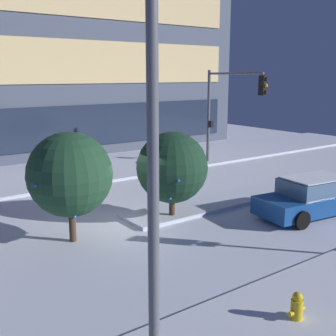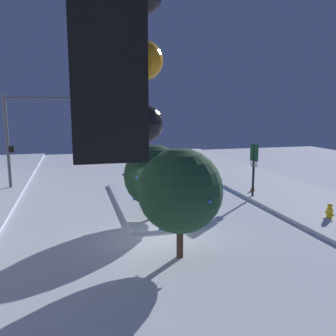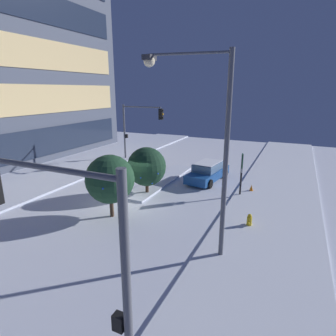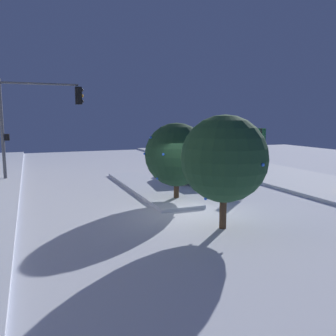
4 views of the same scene
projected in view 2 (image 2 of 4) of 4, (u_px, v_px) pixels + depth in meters
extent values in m
plane|color=silver|center=(160.00, 239.00, 12.94)|extent=(52.00, 52.00, 0.00)
cube|color=silver|center=(135.00, 202.00, 17.76)|extent=(9.00, 1.80, 0.14)
cube|color=#19478C|center=(186.00, 183.00, 20.15)|extent=(4.86, 2.35, 0.66)
cube|color=slate|center=(186.00, 172.00, 20.05)|extent=(2.71, 1.91, 0.60)
cube|color=white|center=(186.00, 167.00, 19.99)|extent=(2.51, 1.78, 0.04)
sphere|color=#F9E5B2|center=(170.00, 176.00, 22.38)|extent=(0.16, 0.16, 0.16)
sphere|color=#F9E5B2|center=(188.00, 175.00, 22.54)|extent=(0.16, 0.16, 0.16)
cylinder|color=black|center=(167.00, 181.00, 21.57)|extent=(0.68, 0.30, 0.66)
cylinder|color=black|center=(195.00, 180.00, 21.81)|extent=(0.68, 0.30, 0.66)
cylinder|color=black|center=(175.00, 193.00, 18.56)|extent=(0.68, 0.30, 0.66)
cylinder|color=black|center=(208.00, 192.00, 18.80)|extent=(0.68, 0.30, 0.66)
cylinder|color=#565960|center=(7.00, 143.00, 20.37)|extent=(0.18, 0.18, 5.52)
cylinder|color=#565960|center=(42.00, 98.00, 20.47)|extent=(0.12, 4.11, 0.12)
cube|color=black|center=(79.00, 109.00, 21.10)|extent=(0.32, 0.36, 1.00)
sphere|color=black|center=(82.00, 103.00, 21.10)|extent=(0.20, 0.20, 0.20)
sphere|color=orange|center=(83.00, 109.00, 21.15)|extent=(0.20, 0.20, 0.20)
sphere|color=black|center=(83.00, 114.00, 21.20)|extent=(0.20, 0.20, 0.20)
cube|color=black|center=(12.00, 149.00, 20.49)|extent=(0.20, 0.24, 0.36)
cube|color=black|center=(106.00, 59.00, 1.75)|extent=(0.32, 0.36, 1.00)
sphere|color=orange|center=(144.00, 61.00, 1.80)|extent=(0.20, 0.20, 0.20)
sphere|color=black|center=(144.00, 124.00, 1.85)|extent=(0.20, 0.20, 0.20)
cylinder|color=gold|center=(329.00, 214.00, 15.01)|extent=(0.26, 0.26, 0.57)
sphere|color=gold|center=(330.00, 206.00, 14.95)|extent=(0.22, 0.22, 0.22)
cylinder|color=gold|center=(332.00, 215.00, 14.84)|extent=(0.12, 0.10, 0.10)
cylinder|color=gold|center=(327.00, 212.00, 15.18)|extent=(0.12, 0.10, 0.10)
cylinder|color=black|center=(253.00, 172.00, 18.56)|extent=(0.12, 0.12, 2.90)
cube|color=#144C2D|center=(254.00, 153.00, 18.39)|extent=(0.55, 0.19, 0.90)
cube|color=white|center=(254.00, 165.00, 18.49)|extent=(0.44, 0.15, 0.24)
cylinder|color=#473323|center=(155.00, 211.00, 15.07)|extent=(0.22, 0.22, 0.83)
sphere|color=#193823|center=(155.00, 176.00, 14.81)|extent=(2.62, 2.62, 2.62)
sphere|color=blue|center=(137.00, 178.00, 13.67)|extent=(0.10, 0.10, 0.10)
sphere|color=blue|center=(137.00, 185.00, 15.74)|extent=(0.10, 0.10, 0.10)
sphere|color=blue|center=(134.00, 199.00, 14.48)|extent=(0.10, 0.10, 0.10)
sphere|color=blue|center=(168.00, 191.00, 13.77)|extent=(0.10, 0.10, 0.10)
sphere|color=blue|center=(176.00, 199.00, 14.55)|extent=(0.10, 0.10, 0.10)
sphere|color=blue|center=(128.00, 160.00, 14.42)|extent=(0.10, 0.10, 0.10)
sphere|color=blue|center=(185.00, 181.00, 14.57)|extent=(0.10, 0.10, 0.10)
sphere|color=blue|center=(123.00, 175.00, 14.72)|extent=(0.10, 0.10, 0.10)
cylinder|color=#473323|center=(180.00, 241.00, 11.30)|extent=(0.22, 0.22, 1.06)
sphere|color=#1E4228|center=(180.00, 191.00, 11.02)|extent=(2.69, 2.69, 2.69)
sphere|color=blue|center=(160.00, 229.00, 10.94)|extent=(0.10, 0.10, 0.10)
sphere|color=blue|center=(174.00, 181.00, 12.34)|extent=(0.10, 0.10, 0.10)
sphere|color=blue|center=(182.00, 217.00, 11.97)|extent=(0.10, 0.10, 0.10)
sphere|color=blue|center=(202.00, 226.00, 11.20)|extent=(0.10, 0.10, 0.10)
sphere|color=blue|center=(210.00, 202.00, 9.95)|extent=(0.10, 0.10, 0.10)
cone|color=orange|center=(253.00, 188.00, 19.89)|extent=(0.36, 0.36, 0.55)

